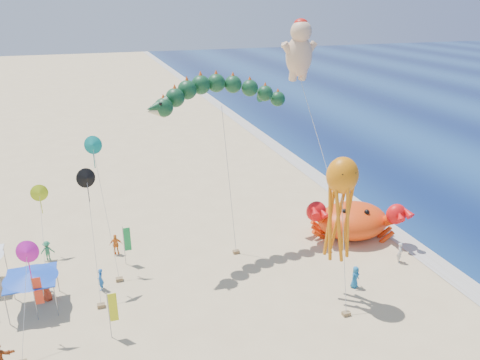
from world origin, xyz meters
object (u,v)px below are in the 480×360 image
cherub_kite (300,48)px  crab_inflatable (353,219)px  dragon_kite (219,99)px  octopus_kite (340,201)px  canopy_blue (30,275)px

cherub_kite → crab_inflatable: bearing=-78.1°
cherub_kite → dragon_kite: bearing=-147.4°
crab_inflatable → cherub_kite: 15.79m
octopus_kite → canopy_blue: (-19.32, 4.87, -4.57)m
dragon_kite → canopy_blue: bearing=-162.2°
crab_inflatable → dragon_kite: size_ratio=0.61×
dragon_kite → cherub_kite: 11.27m
dragon_kite → cherub_kite: bearing=32.6°
dragon_kite → canopy_blue: 17.67m
octopus_kite → cherub_kite: bearing=75.4°
crab_inflatable → octopus_kite: bearing=-129.4°
cherub_kite → octopus_kite: cherub_kite is taller
dragon_kite → octopus_kite: dragon_kite is taller
crab_inflatable → cherub_kite: cherub_kite is taller
crab_inflatable → cherub_kite: bearing=101.9°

